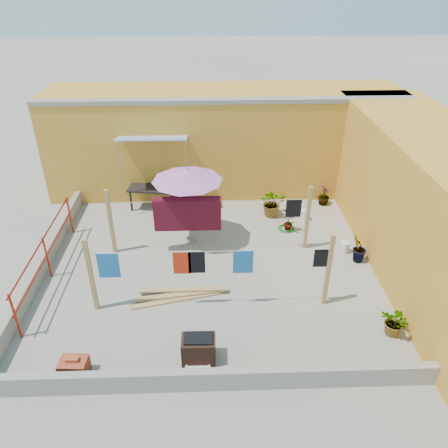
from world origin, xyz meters
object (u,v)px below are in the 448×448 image
at_px(patio_umbrella, 187,176).
at_px(plant_back_a, 273,203).
at_px(outdoor_table, 154,189).
at_px(white_basin, 198,369).
at_px(water_jug_b, 305,215).
at_px(green_hose, 286,228).
at_px(brick_stack, 74,368).
at_px(brazier, 199,349).
at_px(water_jug_a, 345,247).

bearing_deg(patio_umbrella, plant_back_a, 28.93).
xyz_separation_m(outdoor_table, white_basin, (1.42, -6.40, -0.59)).
relative_size(outdoor_table, water_jug_b, 4.52).
bearing_deg(green_hose, water_jug_b, 40.20).
bearing_deg(brick_stack, brazier, 7.13).
bearing_deg(water_jug_b, green_hose, -139.80).
relative_size(outdoor_table, brick_stack, 3.06).
relative_size(water_jug_b, plant_back_a, 0.41).
xyz_separation_m(water_jug_a, green_hose, (-1.34, 1.19, -0.12)).
xyz_separation_m(water_jug_a, water_jug_b, (-0.72, 1.71, -0.00)).
bearing_deg(patio_umbrella, white_basin, -86.40).
distance_m(patio_umbrella, plant_back_a, 3.14).
bearing_deg(water_jug_b, outdoor_table, 168.25).
bearing_deg(water_jug_a, brick_stack, -148.00).
bearing_deg(white_basin, water_jug_a, 44.90).
height_order(patio_umbrella, brick_stack, patio_umbrella).
bearing_deg(water_jug_b, brick_stack, -134.05).
xyz_separation_m(brazier, plant_back_a, (2.11, 5.48, 0.15)).
height_order(brazier, water_jug_a, brazier).
xyz_separation_m(white_basin, water_jug_b, (3.05, 5.47, 0.11)).
relative_size(brick_stack, white_basin, 1.06).
xyz_separation_m(brazier, water_jug_a, (3.75, 3.48, -0.12)).
distance_m(white_basin, water_jug_b, 6.26).
bearing_deg(plant_back_a, outdoor_table, 169.81).
height_order(brick_stack, water_jug_a, brick_stack).
height_order(outdoor_table, water_jug_b, outdoor_table).
relative_size(brick_stack, brazier, 0.81).
bearing_deg(green_hose, brazier, -117.34).
height_order(patio_umbrella, white_basin, patio_umbrella).
bearing_deg(white_basin, green_hose, 63.82).
distance_m(brazier, water_jug_a, 5.12).
relative_size(patio_umbrella, plant_back_a, 2.53).
relative_size(brazier, water_jug_b, 1.83).
bearing_deg(white_basin, brazier, 85.82).
xyz_separation_m(patio_umbrella, brick_stack, (-1.96, -4.43, -1.76)).
distance_m(patio_umbrella, outdoor_table, 2.63).
bearing_deg(plant_back_a, patio_umbrella, -151.07).
relative_size(outdoor_table, water_jug_a, 4.51).
bearing_deg(green_hose, water_jug_a, -41.65).
bearing_deg(brick_stack, plant_back_a, 52.82).
height_order(brick_stack, white_basin, brick_stack).
distance_m(white_basin, plant_back_a, 6.15).
height_order(water_jug_a, plant_back_a, plant_back_a).
relative_size(water_jug_a, water_jug_b, 1.00).
distance_m(brazier, green_hose, 5.26).
distance_m(patio_umbrella, water_jug_a, 4.48).
bearing_deg(plant_back_a, white_basin, -110.27).
height_order(patio_umbrella, water_jug_b, patio_umbrella).
xyz_separation_m(brick_stack, plant_back_a, (4.37, 5.76, 0.24)).
distance_m(water_jug_b, plant_back_a, 1.00).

